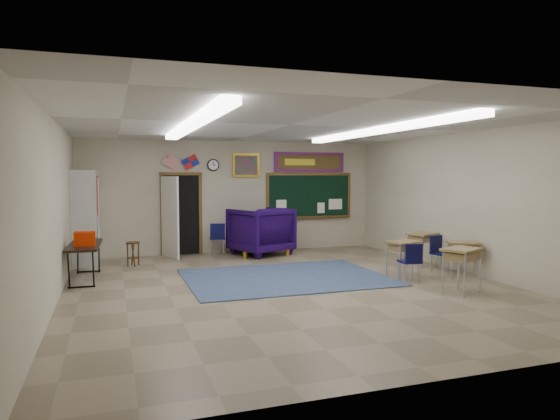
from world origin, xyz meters
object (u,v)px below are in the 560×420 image
object	(u,v)px
wingback_armchair	(261,231)
wooden_stool	(133,253)
student_desk_front_right	(422,248)
folding_table	(85,260)
student_desk_front_left	(403,257)

from	to	relation	value
wingback_armchair	wooden_stool	bearing A→B (deg)	-10.67
wooden_stool	student_desk_front_right	bearing A→B (deg)	-19.87
student_desk_front_right	folding_table	size ratio (longest dim) A/B	0.44
folding_table	wooden_stool	distance (m)	1.61
wingback_armchair	student_desk_front_right	bearing A→B (deg)	114.00
student_desk_front_right	folding_table	bearing A→B (deg)	150.78
student_desk_front_left	wooden_stool	world-z (taller)	student_desk_front_left
wingback_armchair	wooden_stool	world-z (taller)	wingback_armchair
student_desk_front_left	folding_table	bearing A→B (deg)	148.61
student_desk_front_left	student_desk_front_right	size ratio (longest dim) A/B	0.95
wingback_armchair	student_desk_front_left	size ratio (longest dim) A/B	1.84
student_desk_front_right	wooden_stool	size ratio (longest dim) A/B	1.41
wingback_armchair	wooden_stool	xyz separation A→B (m)	(-3.25, -0.64, -0.34)
student_desk_front_left	student_desk_front_right	distance (m)	1.36
student_desk_front_right	folding_table	world-z (taller)	folding_table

